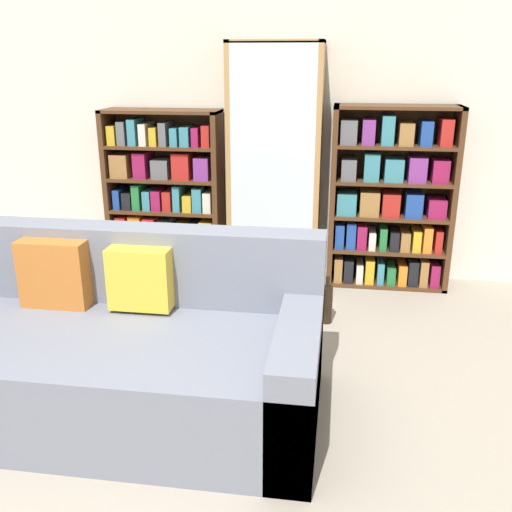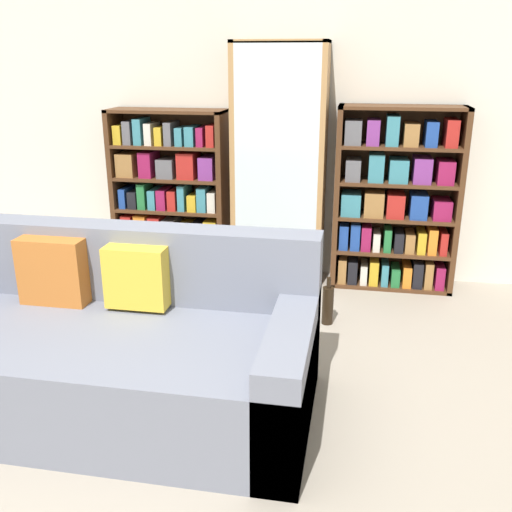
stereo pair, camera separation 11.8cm
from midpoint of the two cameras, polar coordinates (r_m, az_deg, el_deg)
name	(u,v)px [view 2 (the right image)]	position (r m, az deg, el deg)	size (l,w,h in m)	color
ground_plane	(152,491)	(2.60, -8.96, -22.22)	(16.00, 16.00, 0.00)	gray
wall_back	(264,106)	(4.63, 1.58, 14.72)	(6.35, 0.06, 2.70)	silver
couch	(107,350)	(3.02, -13.57, -9.16)	(2.09, 1.00, 0.87)	slate
bookshelf_left	(170,196)	(4.72, -7.84, 5.97)	(0.93, 0.32, 1.34)	#4C2D19
display_cabinet	(279,168)	(4.45, 3.13, 8.81)	(0.70, 0.36, 1.83)	#AD7F4C
bookshelf_right	(395,203)	(4.49, 14.45, 5.17)	(0.93, 0.32, 1.39)	#4C2D19
wine_bottle	(328,305)	(3.89, 8.06, -4.85)	(0.08, 0.08, 0.33)	black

